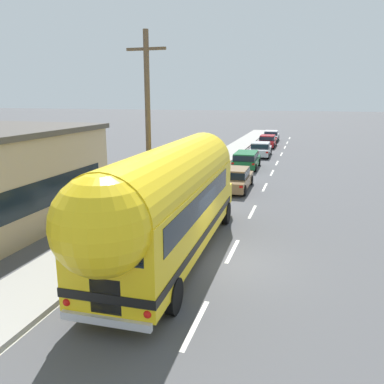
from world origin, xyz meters
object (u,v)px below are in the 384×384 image
object	(u,v)px
utility_pole	(148,126)
car_third	(261,149)
car_fourth	(267,141)
painted_bus	(167,200)
car_lead	(234,178)
car_second	(246,159)
car_fifth	(271,135)

from	to	relation	value
utility_pole	car_third	bearing A→B (deg)	83.32
car_fourth	painted_bus	bearing A→B (deg)	-89.97
car_lead	car_fourth	world-z (taller)	same
car_lead	car_second	xyz separation A→B (m)	(-0.42, 7.56, 0.06)
car_second	car_fifth	xyz separation A→B (m)	(0.07, 20.84, -0.05)
car_lead	car_second	bearing A→B (deg)	93.17
car_lead	utility_pole	bearing A→B (deg)	-110.07
painted_bus	car_third	size ratio (longest dim) A/B	2.74
utility_pole	car_third	xyz separation A→B (m)	(2.58, 22.01, -3.69)
utility_pole	car_lead	xyz separation A→B (m)	(2.68, 7.34, -3.69)
painted_bus	car_lead	world-z (taller)	painted_bus
utility_pole	car_fifth	xyz separation A→B (m)	(2.33, 35.74, -3.69)
utility_pole	car_fifth	size ratio (longest dim) A/B	1.85
car_third	car_fourth	size ratio (longest dim) A/B	0.98
utility_pole	painted_bus	bearing A→B (deg)	-60.90
painted_bus	car_fifth	bearing A→B (deg)	90.25
painted_bus	car_second	distance (m)	19.46
car_lead	car_fifth	world-z (taller)	same
painted_bus	car_fifth	xyz separation A→B (m)	(-0.17, 40.24, -1.56)
painted_bus	car_second	world-z (taller)	painted_bus
utility_pole	car_fourth	size ratio (longest dim) A/B	1.82
car_lead	car_fifth	size ratio (longest dim) A/B	0.99
utility_pole	car_second	world-z (taller)	utility_pole
car_lead	car_fourth	distance (m)	22.09
utility_pole	car_fourth	distance (m)	29.76
car_lead	car_fourth	size ratio (longest dim) A/B	0.97
car_third	car_fourth	xyz separation A→B (m)	(-0.09, 7.42, 0.00)
car_fifth	utility_pole	bearing A→B (deg)	-93.73
utility_pole	car_lead	distance (m)	8.64
car_lead	car_fourth	bearing A→B (deg)	90.51
car_fifth	painted_bus	bearing A→B (deg)	-89.75
car_second	painted_bus	bearing A→B (deg)	-89.29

